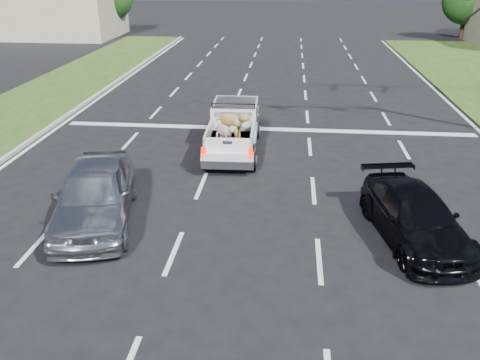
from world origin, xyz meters
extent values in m
plane|color=black|center=(0.00, 0.00, 0.00)|extent=(160.00, 160.00, 0.00)
cube|color=silver|center=(-5.25, 6.00, 0.01)|extent=(0.12, 60.00, 0.01)
cube|color=silver|center=(-1.75, 6.00, 0.01)|extent=(0.12, 60.00, 0.01)
cube|color=silver|center=(1.75, 6.00, 0.01)|extent=(0.12, 60.00, 0.01)
cube|color=silver|center=(5.25, 6.00, 0.01)|extent=(0.12, 60.00, 0.01)
cube|color=silver|center=(-8.80, 6.00, 0.01)|extent=(0.15, 60.00, 0.01)
cube|color=silver|center=(0.00, 10.00, 0.01)|extent=(17.00, 0.45, 0.01)
cube|color=#A4A096|center=(-9.05, 6.00, 0.07)|extent=(0.15, 60.00, 0.14)
cube|color=#C1B193|center=(-20.00, 36.00, 2.20)|extent=(10.00, 8.00, 4.40)
cylinder|color=#332114|center=(-24.00, 38.00, 1.08)|extent=(0.44, 0.44, 2.16)
cylinder|color=#332114|center=(-16.00, 38.00, 1.08)|extent=(0.44, 0.44, 2.16)
cylinder|color=#332114|center=(16.00, 38.00, 1.08)|extent=(0.44, 0.44, 2.16)
sphere|color=#14340E|center=(16.00, 38.00, 3.30)|extent=(4.20, 4.20, 4.20)
cylinder|color=black|center=(-1.81, 5.37, 0.34)|extent=(0.27, 0.69, 0.68)
cylinder|color=black|center=(-0.26, 5.41, 0.34)|extent=(0.27, 0.69, 0.68)
cylinder|color=black|center=(-1.91, 8.67, 0.34)|extent=(0.27, 0.69, 0.68)
cylinder|color=black|center=(-0.36, 8.72, 0.34)|extent=(0.27, 0.69, 0.68)
cube|color=silver|center=(-1.09, 7.09, 0.59)|extent=(1.84, 4.78, 0.46)
cube|color=silver|center=(-1.12, 8.20, 1.21)|extent=(1.70, 2.10, 0.77)
cube|color=black|center=(-1.09, 7.19, 1.23)|extent=(1.38, 0.07, 0.55)
cylinder|color=black|center=(-1.09, 7.31, 1.77)|extent=(1.61, 0.09, 0.04)
cube|color=black|center=(-1.06, 6.04, 0.79)|extent=(1.66, 2.32, 0.05)
cube|color=silver|center=(-1.81, 6.01, 1.05)|extent=(0.14, 2.28, 0.46)
cube|color=silver|center=(-0.30, 6.06, 1.05)|extent=(0.14, 2.28, 0.46)
cube|color=silver|center=(-1.02, 4.93, 1.05)|extent=(1.59, 0.12, 0.46)
cube|color=red|center=(-1.77, 4.72, 0.85)|extent=(0.14, 0.06, 0.36)
cube|color=red|center=(-0.26, 4.77, 0.85)|extent=(0.14, 0.06, 0.36)
cube|color=black|center=(-1.02, 4.81, 0.43)|extent=(1.72, 0.32, 0.27)
imported|color=#A7ABAE|center=(-4.16, 1.40, 0.82)|extent=(2.92, 5.11, 1.64)
imported|color=black|center=(4.14, 1.26, 0.64)|extent=(2.59, 4.64, 1.27)
camera|label=1|loc=(0.89, -10.37, 6.54)|focal=38.00mm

